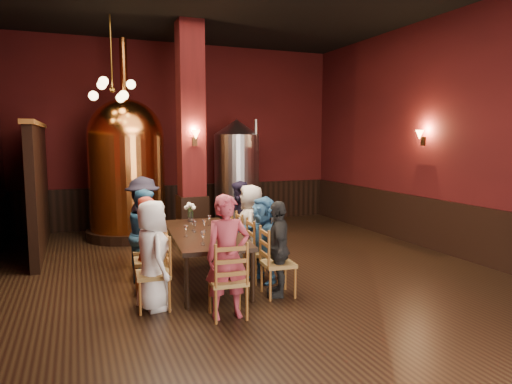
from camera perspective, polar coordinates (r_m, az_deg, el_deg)
name	(u,v)px	position (r m, az deg, el deg)	size (l,w,h in m)	color
room	(255,134)	(6.89, -0.14, 7.30)	(10.00, 10.02, 4.50)	black
wainscot_right	(452,229)	(9.27, 23.35, -4.26)	(0.08, 9.90, 1.00)	black
wainscot_back	(184,204)	(11.77, -9.03, -1.54)	(7.90, 0.08, 1.00)	black
column	(191,135)	(9.47, -8.13, 7.10)	(0.58, 0.58, 4.50)	#4A1010
partition	(39,190)	(9.68, -25.53, 0.27)	(0.22, 3.50, 2.40)	black
pendant_cluster	(112,90)	(9.38, -17.51, 12.06)	(0.90, 0.90, 1.70)	#A57226
sconce_wall	(423,137)	(9.65, 20.20, 6.45)	(0.20, 0.20, 0.36)	black
sconce_column	(195,137)	(9.18, -7.68, 6.81)	(0.20, 0.20, 0.36)	black
dining_table	(204,236)	(7.08, -6.51, -5.50)	(1.19, 2.47, 0.75)	black
chair_0	(153,274)	(6.07, -12.74, -9.94)	(0.46, 0.46, 0.92)	brown
person_0	(153,255)	(6.00, -12.80, -7.71)	(0.69, 0.45, 1.41)	white
chair_1	(149,260)	(6.71, -13.18, -8.32)	(0.46, 0.46, 0.92)	brown
person_1	(149,245)	(6.66, -13.24, -6.42)	(0.50, 0.33, 1.38)	#9E2B1B
chair_2	(146,250)	(7.35, -13.54, -7.00)	(0.46, 0.46, 0.92)	brown
person_2	(146,234)	(7.30, -13.59, -5.14)	(0.68, 0.34, 1.41)	#2A618C
chair_3	(144,240)	(8.00, -13.84, -5.88)	(0.46, 0.46, 0.92)	brown
person_3	(143,222)	(7.94, -13.91, -3.69)	(1.00, 0.57, 1.54)	black
chair_4	(278,263)	(6.41, 2.78, -8.87)	(0.46, 0.46, 0.92)	brown
person_4	(278,248)	(6.36, 2.79, -7.07)	(0.78, 0.33, 1.34)	black
chair_5	(263,252)	(7.02, 0.91, -7.46)	(0.46, 0.46, 0.92)	brown
person_5	(263,239)	(6.98, 0.91, -5.89)	(1.22, 0.39, 1.32)	#326597
chair_6	(251,242)	(7.63, -0.62, -6.30)	(0.46, 0.46, 0.92)	brown
person_6	(251,227)	(7.58, -0.63, -4.44)	(0.70, 0.45, 1.42)	beige
chair_7	(241,234)	(8.26, -1.94, -5.29)	(0.46, 0.46, 0.92)	brown
person_7	(240,220)	(8.21, -1.95, -3.58)	(0.69, 0.34, 1.42)	black
chair_8	(228,280)	(5.67, -3.55, -10.98)	(0.46, 0.46, 0.92)	brown
person_8	(228,257)	(5.59, -3.57, -8.08)	(0.55, 0.36, 1.51)	#A73746
copper_kettle	(127,167)	(10.32, -15.84, 3.05)	(1.93, 1.93, 4.28)	black
steel_vessel	(237,174)	(11.17, -2.41, 2.30)	(1.21, 1.21, 2.63)	#B2B2B7
rose_vase	(190,209)	(7.94, -8.19, -2.09)	(0.20, 0.20, 0.34)	white
wine_glass_0	(204,226)	(7.14, -6.48, -4.19)	(0.07, 0.07, 0.17)	white
wine_glass_1	(203,237)	(6.32, -6.68, -5.63)	(0.07, 0.07, 0.17)	white
wine_glass_2	(203,239)	(6.20, -6.64, -5.87)	(0.07, 0.07, 0.17)	white
wine_glass_3	(195,227)	(7.05, -7.65, -4.34)	(0.07, 0.07, 0.17)	white
wine_glass_4	(209,220)	(7.56, -5.85, -3.55)	(0.07, 0.07, 0.17)	white
wine_glass_5	(193,225)	(7.18, -7.84, -4.14)	(0.07, 0.07, 0.17)	white
wine_glass_6	(186,231)	(6.76, -8.74, -4.84)	(0.07, 0.07, 0.17)	white
wine_glass_7	(218,232)	(6.64, -4.79, -5.00)	(0.07, 0.07, 0.17)	white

